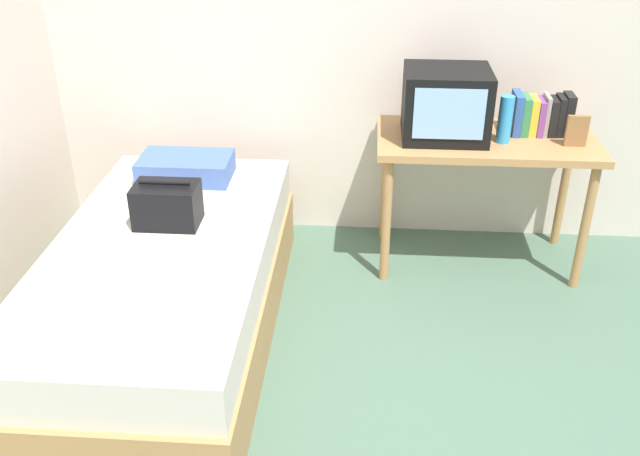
# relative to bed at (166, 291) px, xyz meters

# --- Properties ---
(wall_back) EXTENTS (5.20, 0.10, 2.60)m
(wall_back) POSITION_rel_bed_xyz_m (1.05, 1.24, 1.04)
(wall_back) COLOR beige
(wall_back) RESTS_ON ground
(bed) EXTENTS (1.00, 2.00, 0.54)m
(bed) POSITION_rel_bed_xyz_m (0.00, 0.00, 0.00)
(bed) COLOR #B27F4C
(bed) RESTS_ON ground
(desk) EXTENTS (1.16, 0.60, 0.76)m
(desk) POSITION_rel_bed_xyz_m (1.56, 0.84, 0.40)
(desk) COLOR #B27F4C
(desk) RESTS_ON ground
(tv) EXTENTS (0.44, 0.39, 0.36)m
(tv) POSITION_rel_bed_xyz_m (1.33, 0.83, 0.68)
(tv) COLOR black
(tv) RESTS_ON desk
(water_bottle) EXTENTS (0.07, 0.07, 0.25)m
(water_bottle) POSITION_rel_bed_xyz_m (1.63, 0.77, 0.62)
(water_bottle) COLOR #3399DB
(water_bottle) RESTS_ON desk
(book_row) EXTENTS (0.31, 0.17, 0.22)m
(book_row) POSITION_rel_bed_xyz_m (1.84, 0.91, 0.60)
(book_row) COLOR #2D5699
(book_row) RESTS_ON desk
(picture_frame) EXTENTS (0.11, 0.02, 0.16)m
(picture_frame) POSITION_rel_bed_xyz_m (1.99, 0.74, 0.58)
(picture_frame) COLOR olive
(picture_frame) RESTS_ON desk
(pillow) EXTENTS (0.49, 0.29, 0.12)m
(pillow) POSITION_rel_bed_xyz_m (-0.04, 0.69, 0.33)
(pillow) COLOR #4766AD
(pillow) RESTS_ON bed
(handbag) EXTENTS (0.30, 0.20, 0.22)m
(handbag) POSITION_rel_bed_xyz_m (0.00, 0.17, 0.37)
(handbag) COLOR black
(handbag) RESTS_ON bed
(magazine) EXTENTS (0.21, 0.29, 0.01)m
(magazine) POSITION_rel_bed_xyz_m (-0.11, -0.33, 0.28)
(magazine) COLOR white
(magazine) RESTS_ON bed
(remote_dark) EXTENTS (0.04, 0.16, 0.02)m
(remote_dark) POSITION_rel_bed_xyz_m (0.07, -0.52, 0.28)
(remote_dark) COLOR black
(remote_dark) RESTS_ON bed
(remote_silver) EXTENTS (0.04, 0.14, 0.02)m
(remote_silver) POSITION_rel_bed_xyz_m (-0.13, 0.16, 0.28)
(remote_silver) COLOR #B7B7BC
(remote_silver) RESTS_ON bed
(folded_towel) EXTENTS (0.28, 0.22, 0.08)m
(folded_towel) POSITION_rel_bed_xyz_m (0.03, -0.56, 0.31)
(folded_towel) COLOR white
(folded_towel) RESTS_ON bed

